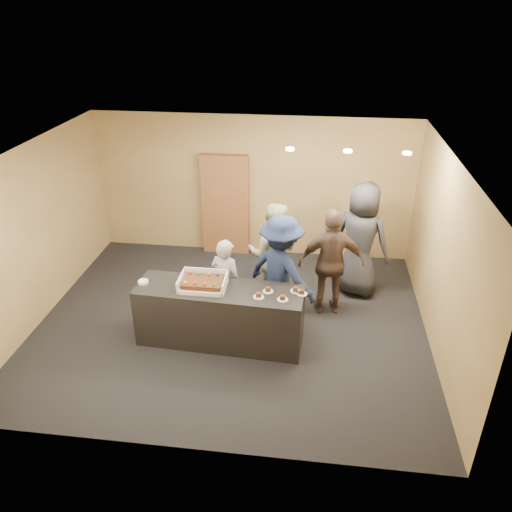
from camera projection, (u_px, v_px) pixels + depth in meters
The scene contains 17 objects.
room at pixel (230, 246), 7.24m from camera, with size 6.04×6.00×2.70m.
serving_counter at pixel (220, 315), 7.26m from camera, with size 2.40×0.70×0.90m, color black.
storage_cabinet at pixel (225, 205), 9.58m from camera, with size 0.90×0.15×1.98m, color brown.
cake_box at pixel (203, 284), 7.07m from camera, with size 0.66×0.45×0.19m.
sheet_cake at pixel (203, 282), 7.03m from camera, with size 0.56×0.39×0.11m.
plate_stack at pixel (143, 282), 7.18m from camera, with size 0.15×0.15×0.04m, color white.
slice_a at pixel (259, 296), 6.84m from camera, with size 0.15×0.15×0.07m.
slice_b at pixel (268, 290), 6.97m from camera, with size 0.15×0.15×0.07m.
slice_c at pixel (283, 298), 6.79m from camera, with size 0.15×0.15×0.07m.
slice_d at pixel (295, 290), 6.98m from camera, with size 0.15×0.15×0.07m.
slice_e at pixel (302, 293), 6.92m from camera, with size 0.15×0.15×0.07m.
person_server_grey at pixel (226, 283), 7.52m from camera, with size 0.53×0.35×1.46m, color #949498.
person_sage_man at pixel (273, 254), 8.06m from camera, with size 0.85×0.66×1.74m, color #A4AF80.
person_navy_man at pixel (281, 272), 7.47m from camera, with size 1.16×0.67×1.80m, color #16213F.
person_brown_extra at pixel (331, 263), 7.77m from camera, with size 1.03×0.43×1.76m, color #503A2F.
person_dark_suit at pixel (361, 240), 8.25m from camera, with size 0.97×0.63×1.98m, color #2A2A30.
ceiling_spotlights at pixel (348, 151), 6.88m from camera, with size 1.72×0.12×0.03m.
Camera 1 is at (1.20, -6.37, 4.61)m, focal length 35.00 mm.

